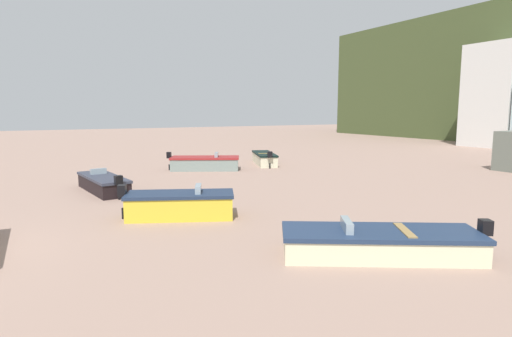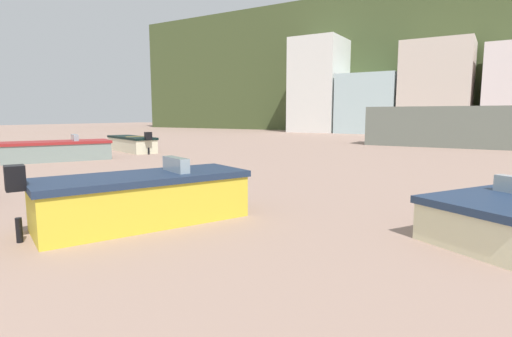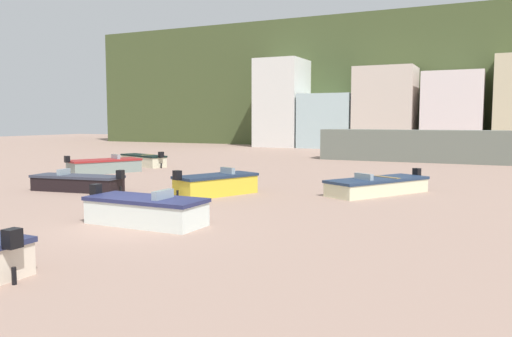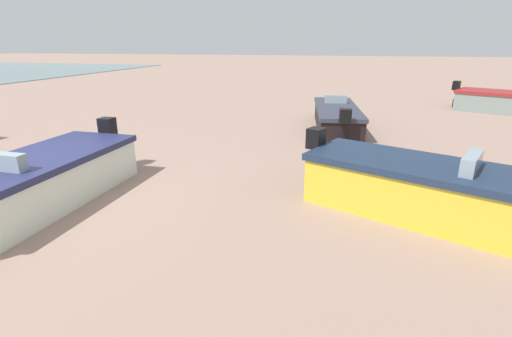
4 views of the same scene
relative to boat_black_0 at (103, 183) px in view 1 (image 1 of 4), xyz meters
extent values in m
cube|color=silver|center=(-6.59, 41.97, 5.04)|extent=(5.57, 6.42, 10.86)
cube|color=black|center=(-0.01, 0.00, -0.07)|extent=(4.49, 1.84, 0.64)
cube|color=#323645|center=(-0.01, 0.00, 0.30)|extent=(4.60, 1.93, 0.12)
cube|color=black|center=(2.33, 0.30, 0.48)|extent=(0.32, 0.35, 0.40)
cylinder|color=black|center=(2.33, 0.30, -0.23)|extent=(0.11, 0.11, 0.32)
cube|color=#8C9EA8|center=(-0.77, -0.10, 0.50)|extent=(0.30, 0.79, 0.28)
cube|color=beige|center=(-5.32, 11.96, -0.03)|extent=(4.35, 2.56, 0.72)
cube|color=black|center=(-5.32, 11.96, 0.39)|extent=(4.47, 2.67, 0.12)
cube|color=black|center=(-3.18, 11.18, 0.57)|extent=(0.37, 0.40, 0.40)
cylinder|color=black|center=(-3.18, 11.18, -0.21)|extent=(0.13, 0.13, 0.36)
cube|color=olive|center=(-4.83, 11.78, 0.44)|extent=(0.57, 1.03, 0.08)
cube|color=gray|center=(-4.64, 7.09, -0.02)|extent=(3.46, 4.64, 0.75)
cube|color=maroon|center=(-4.64, 7.09, 0.42)|extent=(3.58, 4.77, 0.12)
cube|color=black|center=(-5.70, 4.99, 0.60)|extent=(0.41, 0.39, 0.40)
cylinder|color=black|center=(-5.70, 4.99, -0.20)|extent=(0.13, 0.13, 0.38)
cube|color=#8C9EA8|center=(-4.30, 7.77, 0.62)|extent=(1.00, 0.63, 0.28)
cube|color=gold|center=(6.62, 1.69, 0.01)|extent=(2.79, 4.02, 0.81)
cube|color=#1E2D47|center=(6.62, 1.69, 0.48)|extent=(2.90, 4.14, 0.12)
cube|color=black|center=(5.80, -0.20, 0.66)|extent=(0.40, 0.38, 0.40)
cylinder|color=black|center=(5.80, -0.20, -0.19)|extent=(0.13, 0.13, 0.40)
cube|color=#8C9EA8|center=(6.88, 2.29, 0.68)|extent=(0.86, 0.52, 0.28)
cube|color=beige|center=(13.16, 5.08, -0.09)|extent=(4.02, 5.23, 0.60)
cube|color=#21324F|center=(13.16, 5.08, 0.27)|extent=(4.14, 5.36, 0.12)
cube|color=black|center=(14.56, 7.44, 0.45)|extent=(0.42, 0.40, 0.40)
cylinder|color=black|center=(14.56, 7.44, -0.24)|extent=(0.14, 0.14, 0.30)
cube|color=#8C9EA8|center=(12.70, 4.31, 0.47)|extent=(0.94, 0.67, 0.28)
cube|color=olive|center=(13.49, 5.63, 0.32)|extent=(1.32, 0.92, 0.08)
camera|label=1|loc=(21.18, -3.03, 3.51)|focal=29.56mm
camera|label=2|loc=(12.28, -3.55, 1.64)|focal=28.16mm
camera|label=3|loc=(17.98, -18.30, 3.01)|focal=35.93mm
camera|label=4|loc=(13.09, 0.37, 2.46)|focal=26.48mm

